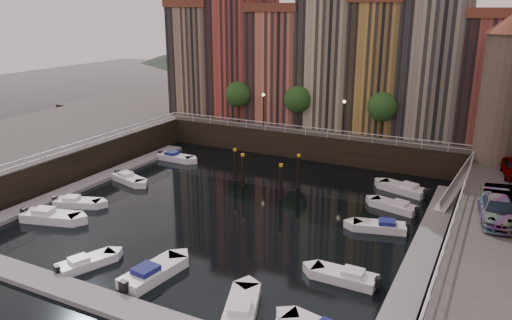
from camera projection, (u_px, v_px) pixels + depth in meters
The scene contains 27 objects.
ground at pixel (238, 207), 44.40m from camera, with size 200.00×200.00×0.00m, color black.
quay_far at pixel (333, 129), 66.10m from camera, with size 80.00×20.00×3.00m, color black.
quay_left at pixel (5, 156), 54.42m from camera, with size 20.00×36.00×3.00m, color black.
dock_left at pixel (94, 181), 50.53m from camera, with size 2.00×28.00×0.35m, color gray.
dock_right at pixel (425, 248), 36.46m from camera, with size 2.00×28.00×0.35m, color gray.
dock_near at pixel (101, 301), 29.87m from camera, with size 30.00×2.00×0.35m, color gray.
mountains at pixel (440, 42), 134.99m from camera, with size 145.00×100.00×18.00m.
far_terrace at pixel (356, 60), 59.75m from camera, with size 48.70×10.30×17.50m.
corner_tower at pixel (508, 86), 45.06m from camera, with size 5.20×5.20×13.80m.
promenade_trees at pixel (303, 100), 58.54m from camera, with size 21.20×3.20×5.20m.
street_lamps at pixel (302, 107), 57.75m from camera, with size 10.36×0.36×4.18m.
railings at pixel (263, 152), 47.45m from camera, with size 36.08×34.04×0.52m.
gangway at pixel (458, 182), 44.92m from camera, with size 2.78×8.32×3.73m.
mooring_pilings at pixel (264, 173), 48.28m from camera, with size 6.87×3.88×3.78m.
boat_left_0 at pixel (50, 217), 41.36m from camera, with size 5.19×3.05×1.16m.
boat_left_1 at pixel (77, 203), 44.50m from camera, with size 4.36×2.88×0.98m.
boat_left_3 at pixel (129, 179), 50.61m from camera, with size 4.53×2.69×1.02m.
boat_left_4 at pixel (175, 157), 57.80m from camera, with size 4.56×1.76×1.04m.
boat_right_1 at pixel (346, 277), 32.24m from camera, with size 4.47×1.68×1.02m.
boat_right_2 at pixel (381, 227), 39.61m from camera, with size 4.46×2.55×1.00m.
boat_right_3 at pixel (395, 206), 43.64m from camera, with size 4.44×2.58×0.99m.
boat_right_4 at pixel (404, 189), 47.72m from camera, with size 4.93×3.11×1.11m.
boat_near_1 at pixel (85, 263), 34.04m from camera, with size 2.80×4.17×0.94m.
boat_near_2 at pixel (152, 273), 32.58m from camera, with size 2.43×5.20×1.17m.
boat_near_3 at pixel (241, 309), 28.74m from camera, with size 3.19×4.92×1.11m.
car_b at pixel (502, 199), 36.07m from camera, with size 1.58×4.53×1.49m, color gray.
car_c at pixel (497, 212), 33.71m from camera, with size 2.23×5.47×1.59m, color gray.
Camera 1 is at (20.14, -35.99, 17.04)m, focal length 35.00 mm.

